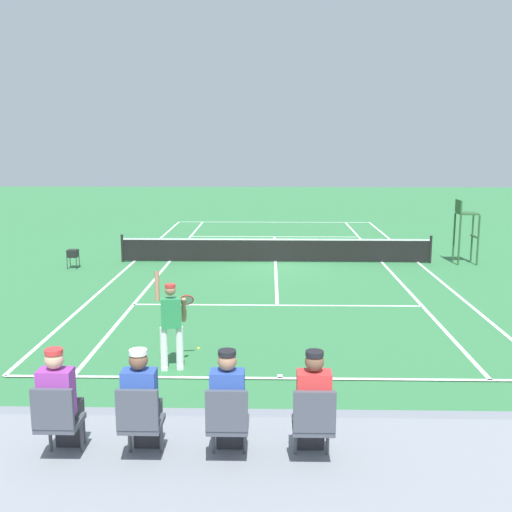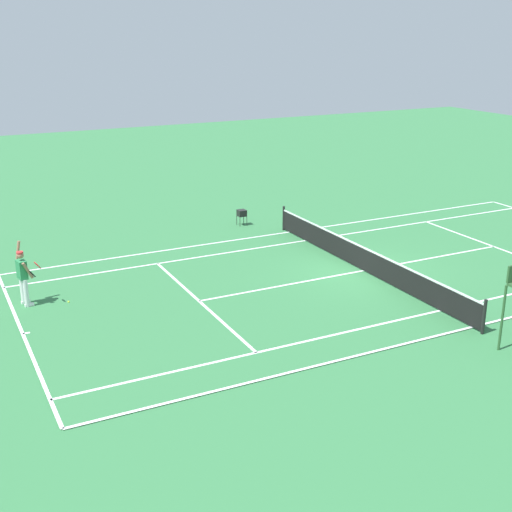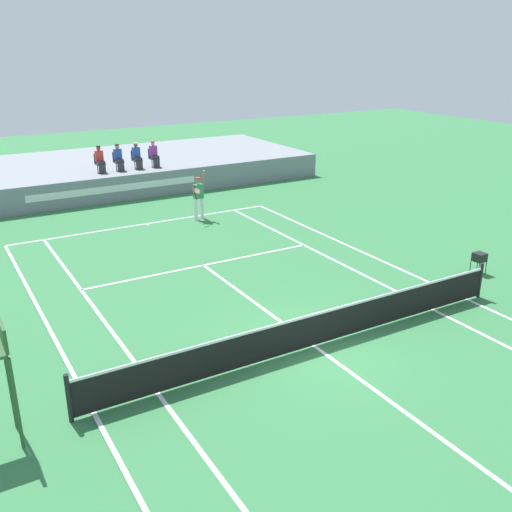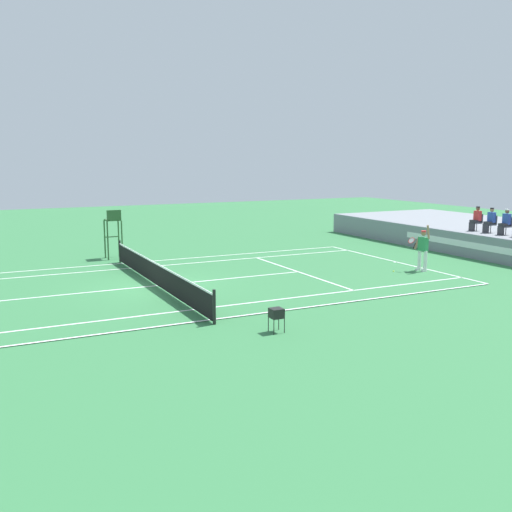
% 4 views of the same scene
% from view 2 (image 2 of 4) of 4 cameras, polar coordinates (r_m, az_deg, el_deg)
% --- Properties ---
extents(ground_plane, '(80.00, 80.00, 0.00)m').
position_cam_2_polar(ground_plane, '(25.03, 8.91, -1.28)').
color(ground_plane, '#337542').
extents(court, '(11.08, 23.88, 0.03)m').
position_cam_2_polar(court, '(25.03, 8.91, -1.26)').
color(court, '#337542').
rests_on(court, ground).
extents(net, '(11.98, 0.10, 1.07)m').
position_cam_2_polar(net, '(24.86, 8.97, -0.15)').
color(net, black).
rests_on(net, ground).
extents(tennis_player, '(0.75, 0.72, 2.08)m').
position_cam_2_polar(tennis_player, '(22.61, -18.91, -1.61)').
color(tennis_player, white).
rests_on(tennis_player, ground).
extents(tennis_ball, '(0.07, 0.07, 0.07)m').
position_cam_2_polar(tennis_ball, '(22.76, -15.41, -3.72)').
color(tennis_ball, '#D1E533').
rests_on(tennis_ball, ground).
extents(ball_hopper, '(0.36, 0.36, 0.70)m').
position_cam_2_polar(ball_hopper, '(30.37, -1.20, 3.64)').
color(ball_hopper, black).
rests_on(ball_hopper, ground).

